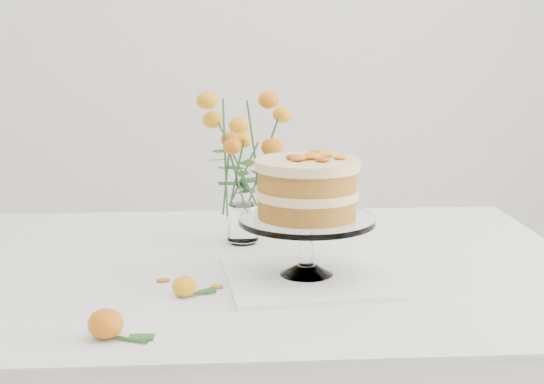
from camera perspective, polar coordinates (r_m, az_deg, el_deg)
The scene contains 9 objects.
table at distance 1.54m, azimuth -3.34°, elevation -8.32°, with size 1.43×0.93×0.76m.
napkin at distance 1.42m, azimuth 2.60°, elevation -6.38°, with size 0.30×0.30×0.01m, color white.
cake_stand at distance 1.38m, azimuth 2.66°, elevation -0.19°, with size 0.25×0.25×0.23m.
rose_vase at distance 1.62m, azimuth -2.27°, elevation 3.05°, with size 0.24×0.24×0.34m.
loose_rose_near at distance 1.34m, azimuth -6.61°, elevation -7.07°, with size 0.08×0.04×0.04m.
loose_rose_far at distance 1.18m, azimuth -12.41°, elevation -9.67°, with size 0.09×0.06×0.05m.
stray_petal_a at distance 1.43m, azimuth -8.21°, elevation -6.60°, with size 0.03×0.02×0.00m, color #F59F0F.
stray_petal_b at distance 1.38m, azimuth -4.17°, elevation -7.09°, with size 0.03×0.02×0.00m, color #F59F0F.
stray_petal_c at distance 1.35m, azimuth -2.47°, elevation -7.62°, with size 0.03×0.02×0.00m, color #F59F0F.
Camera 1 is at (-0.00, -1.45, 1.21)m, focal length 50.00 mm.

